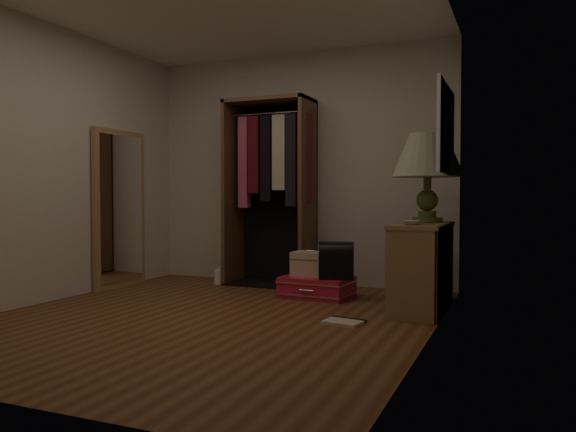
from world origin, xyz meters
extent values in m
plane|color=brown|center=(0.00, 0.00, 0.00)|extent=(4.00, 4.00, 0.00)
cube|color=beige|center=(0.00, 2.00, 1.30)|extent=(3.50, 0.02, 2.60)
cube|color=beige|center=(1.75, 0.00, 1.30)|extent=(0.02, 4.00, 2.60)
cube|color=beige|center=(-1.75, 0.00, 1.30)|extent=(0.02, 4.00, 2.60)
cube|color=white|center=(1.73, 1.00, 1.55)|extent=(0.03, 0.96, 0.76)
cube|color=black|center=(1.73, 1.00, 1.55)|extent=(0.03, 0.90, 0.70)
cube|color=white|center=(1.71, 1.00, 1.24)|extent=(0.01, 0.88, 0.02)
cube|color=white|center=(1.71, 1.00, 1.32)|extent=(0.01, 0.88, 0.02)
cube|color=white|center=(1.71, 1.00, 1.39)|extent=(0.01, 0.88, 0.02)
cube|color=white|center=(1.71, 1.00, 1.47)|extent=(0.01, 0.88, 0.02)
cube|color=white|center=(1.71, 1.00, 1.55)|extent=(0.01, 0.88, 0.02)
cube|color=white|center=(1.71, 1.00, 1.63)|extent=(0.01, 0.88, 0.02)
cube|color=white|center=(1.71, 1.00, 1.71)|extent=(0.01, 0.88, 0.02)
cube|color=white|center=(1.71, 1.00, 1.78)|extent=(0.01, 0.88, 0.02)
cube|color=white|center=(1.71, 1.00, 1.86)|extent=(0.01, 0.88, 0.02)
cube|color=olive|center=(1.54, 0.46, 0.38)|extent=(0.40, 0.03, 0.75)
cube|color=olive|center=(1.54, 1.54, 0.38)|extent=(0.40, 0.03, 0.75)
cube|color=olive|center=(1.54, 1.00, 0.06)|extent=(0.40, 1.04, 0.03)
cube|color=olive|center=(1.54, 1.00, 0.57)|extent=(0.40, 1.04, 0.03)
cube|color=olive|center=(1.54, 1.00, 0.73)|extent=(0.42, 1.12, 0.03)
cube|color=brown|center=(1.73, 1.00, 0.38)|extent=(0.02, 1.10, 0.75)
cube|color=olive|center=(1.53, 1.33, 0.65)|extent=(0.36, 0.38, 0.13)
cube|color=gray|center=(1.45, 0.53, 0.23)|extent=(0.16, 0.05, 0.30)
cube|color=#4C3833|center=(1.47, 0.58, 0.20)|extent=(0.21, 0.03, 0.25)
cube|color=#B7AD99|center=(1.45, 0.62, 0.20)|extent=(0.16, 0.04, 0.24)
cube|color=brown|center=(1.47, 0.67, 0.21)|extent=(0.19, 0.04, 0.26)
cube|color=#3F4C59|center=(1.46, 0.71, 0.19)|extent=(0.18, 0.03, 0.22)
cube|color=gray|center=(1.47, 0.75, 0.19)|extent=(0.20, 0.03, 0.23)
cube|color=#59594C|center=(1.45, 0.80, 0.21)|extent=(0.16, 0.04, 0.27)
cube|color=#B2724C|center=(1.45, 0.84, 0.23)|extent=(0.16, 0.03, 0.31)
cube|color=beige|center=(1.46, 0.90, 0.23)|extent=(0.18, 0.05, 0.31)
cube|color=#332D38|center=(1.45, 0.95, 0.19)|extent=(0.16, 0.04, 0.22)
cube|color=gray|center=(1.47, 1.00, 0.23)|extent=(0.20, 0.04, 0.31)
cube|color=#4C3833|center=(1.46, 1.04, 0.23)|extent=(0.18, 0.03, 0.31)
cube|color=#B7AD99|center=(1.45, 1.08, 0.21)|extent=(0.16, 0.04, 0.28)
cube|color=brown|center=(1.45, 1.13, 0.19)|extent=(0.15, 0.03, 0.23)
cube|color=#3F4C59|center=(1.46, 1.17, 0.21)|extent=(0.19, 0.05, 0.26)
cube|color=gray|center=(1.45, 1.23, 0.20)|extent=(0.15, 0.04, 0.26)
cube|color=#59594C|center=(1.45, 1.27, 0.19)|extent=(0.16, 0.03, 0.24)
cube|color=#B2724C|center=(1.47, 1.31, 0.19)|extent=(0.21, 0.03, 0.22)
cube|color=beige|center=(1.45, 1.35, 0.19)|extent=(0.17, 0.03, 0.23)
cube|color=#332D38|center=(1.48, 1.39, 0.21)|extent=(0.22, 0.04, 0.27)
cube|color=gray|center=(1.48, 1.44, 0.20)|extent=(0.21, 0.04, 0.25)
cube|color=brown|center=(-0.70, 1.74, 1.02)|extent=(0.04, 0.50, 2.05)
cube|color=brown|center=(0.20, 1.74, 1.02)|extent=(0.04, 0.50, 2.05)
cube|color=brown|center=(-0.25, 1.74, 2.03)|extent=(0.95, 0.50, 0.04)
cube|color=black|center=(-0.25, 1.98, 1.02)|extent=(0.95, 0.02, 2.05)
cube|color=black|center=(-0.25, 1.74, 0.01)|extent=(0.95, 0.50, 0.02)
cylinder|color=silver|center=(-0.25, 1.74, 1.90)|extent=(0.87, 0.02, 0.02)
cube|color=#BF4C72|center=(-0.55, 1.72, 1.36)|extent=(0.11, 0.11, 1.01)
cube|color=#590F19|center=(-0.41, 1.72, 1.44)|extent=(0.12, 0.15, 0.85)
cube|color=black|center=(-0.27, 1.72, 1.40)|extent=(0.12, 0.12, 0.94)
cube|color=beige|center=(-0.11, 1.72, 1.46)|extent=(0.15, 0.11, 0.82)
cube|color=black|center=(0.04, 1.72, 1.37)|extent=(0.12, 0.16, 0.99)
cube|color=maroon|center=(0.18, 1.72, 1.39)|extent=(0.12, 0.16, 0.96)
cube|color=#AA8152|center=(-1.71, 1.00, 0.85)|extent=(0.05, 0.80, 1.70)
cube|color=white|center=(-1.68, 1.00, 0.85)|extent=(0.01, 0.68, 1.58)
cube|color=red|center=(0.50, 1.21, 0.10)|extent=(0.68, 0.51, 0.20)
cube|color=silver|center=(0.50, 1.21, 0.05)|extent=(0.70, 0.53, 0.01)
cube|color=silver|center=(0.50, 1.21, 0.16)|extent=(0.70, 0.53, 0.01)
cylinder|color=silver|center=(0.48, 0.97, 0.10)|extent=(0.15, 0.03, 0.02)
cube|color=#C0AF93|center=(0.42, 1.23, 0.32)|extent=(0.35, 0.25, 0.24)
cube|color=brown|center=(0.42, 1.23, 0.37)|extent=(0.36, 0.25, 0.01)
cylinder|color=silver|center=(0.42, 1.23, 0.45)|extent=(0.10, 0.02, 0.02)
cube|color=black|center=(0.72, 1.14, 0.33)|extent=(0.37, 0.29, 0.25)
cylinder|color=black|center=(0.72, 1.14, 0.45)|extent=(0.37, 0.29, 0.21)
cylinder|color=#435127|center=(1.54, 1.25, 0.77)|extent=(0.35, 0.35, 0.05)
cylinder|color=#435127|center=(1.54, 1.25, 0.82)|extent=(0.20, 0.20, 0.06)
sphere|color=#435127|center=(1.54, 1.25, 0.95)|extent=(0.25, 0.25, 0.19)
cylinder|color=#435127|center=(1.54, 1.25, 1.10)|extent=(0.09, 0.09, 0.11)
cone|color=beige|center=(1.54, 1.25, 1.36)|extent=(0.82, 0.82, 0.39)
cone|color=beige|center=(1.54, 1.25, 1.36)|extent=(0.73, 0.73, 0.37)
cylinder|color=#AD8542|center=(1.54, 0.88, 0.76)|extent=(0.31, 0.31, 0.01)
imported|color=#B1D5B2|center=(1.49, 0.70, 0.77)|extent=(0.17, 0.17, 0.04)
cylinder|color=white|center=(-0.80, 1.58, 0.08)|extent=(0.13, 0.13, 0.16)
cylinder|color=white|center=(-0.80, 1.58, 0.18)|extent=(0.05, 0.05, 0.04)
cube|color=beige|center=(1.07, 0.23, 0.01)|extent=(0.32, 0.27, 0.02)
cube|color=black|center=(1.08, 0.32, 0.01)|extent=(0.29, 0.09, 0.03)
camera|label=1|loc=(2.33, -3.92, 0.98)|focal=35.00mm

